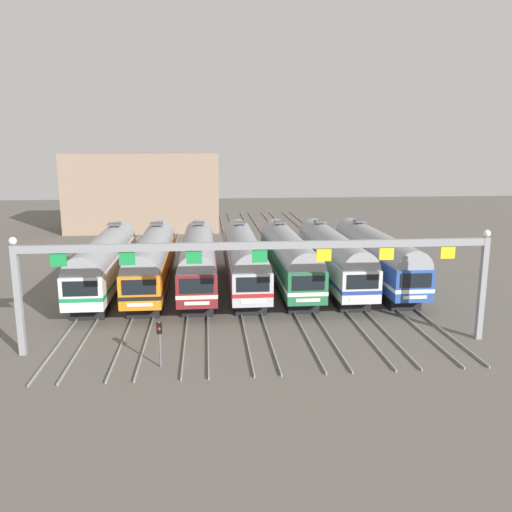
% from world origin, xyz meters
% --- Properties ---
extents(ground_plane, '(160.00, 160.00, 0.00)m').
position_xyz_m(ground_plane, '(0.00, 0.00, 0.00)').
color(ground_plane, '#5B564F').
extents(track_bed, '(24.52, 70.00, 0.15)m').
position_xyz_m(track_bed, '(-0.00, 17.00, 0.07)').
color(track_bed, gray).
rests_on(track_bed, ground).
extents(commuter_train_white, '(2.88, 18.06, 5.05)m').
position_xyz_m(commuter_train_white, '(-11.51, -0.00, 2.69)').
color(commuter_train_white, white).
rests_on(commuter_train_white, ground).
extents(commuter_train_orange, '(2.88, 18.06, 5.05)m').
position_xyz_m(commuter_train_orange, '(-7.67, -0.00, 2.69)').
color(commuter_train_orange, orange).
rests_on(commuter_train_orange, ground).
extents(commuter_train_maroon, '(2.88, 18.06, 5.05)m').
position_xyz_m(commuter_train_maroon, '(-3.84, -0.00, 2.69)').
color(commuter_train_maroon, maroon).
rests_on(commuter_train_maroon, ground).
extents(commuter_train_stainless, '(2.88, 18.06, 5.05)m').
position_xyz_m(commuter_train_stainless, '(0.00, -0.00, 2.69)').
color(commuter_train_stainless, '#B2B5BA').
rests_on(commuter_train_stainless, ground).
extents(commuter_train_green, '(2.88, 18.06, 5.05)m').
position_xyz_m(commuter_train_green, '(3.84, -0.00, 2.69)').
color(commuter_train_green, '#236B42').
rests_on(commuter_train_green, ground).
extents(commuter_train_silver, '(2.88, 18.06, 5.05)m').
position_xyz_m(commuter_train_silver, '(7.67, -0.00, 2.69)').
color(commuter_train_silver, silver).
rests_on(commuter_train_silver, ground).
extents(commuter_train_blue, '(2.88, 18.06, 5.05)m').
position_xyz_m(commuter_train_blue, '(11.51, -0.00, 2.69)').
color(commuter_train_blue, '#284C9E').
rests_on(commuter_train_blue, ground).
extents(catenary_gantry, '(28.26, 0.44, 6.97)m').
position_xyz_m(catenary_gantry, '(0.00, -13.50, 5.40)').
color(catenary_gantry, gray).
rests_on(catenary_gantry, ground).
extents(yard_signal_mast, '(0.28, 0.35, 2.60)m').
position_xyz_m(yard_signal_mast, '(-5.75, -16.06, 1.83)').
color(yard_signal_mast, '#59595E').
rests_on(yard_signal_mast, ground).
extents(maintenance_building, '(21.32, 10.00, 10.99)m').
position_xyz_m(maintenance_building, '(-11.99, 34.06, 5.50)').
color(maintenance_building, gray).
rests_on(maintenance_building, ground).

